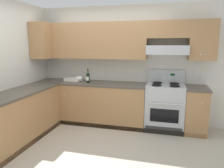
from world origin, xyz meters
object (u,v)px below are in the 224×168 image
bowl (73,80)px  stove (165,106)px  paper_towel_roll (80,79)px  wine_bottle (88,77)px

bowl → stove: bearing=-1.9°
stove → paper_towel_roll: bearing=178.0°
stove → wine_bottle: (-1.62, -0.07, 0.56)m
wine_bottle → paper_towel_roll: size_ratio=2.47×
wine_bottle → bowl: bearing=161.7°
paper_towel_roll → wine_bottle: bearing=-28.2°
wine_bottle → bowl: wine_bottle is taller
paper_towel_roll → stove: bearing=-2.0°
bowl → paper_towel_roll: 0.17m
wine_bottle → bowl: size_ratio=0.94×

